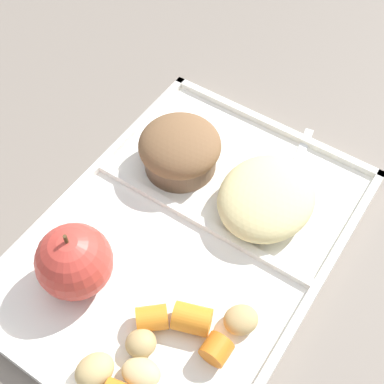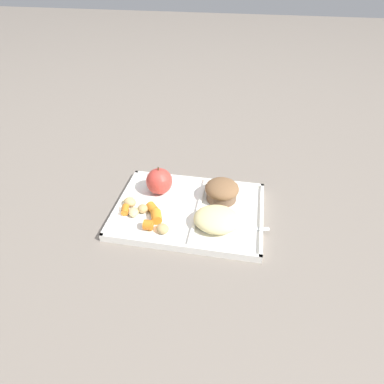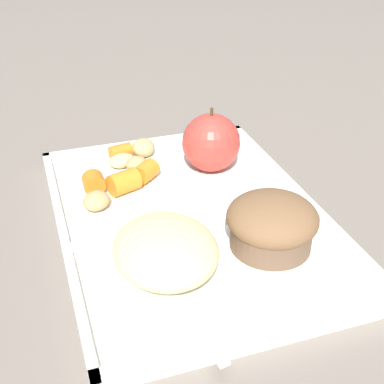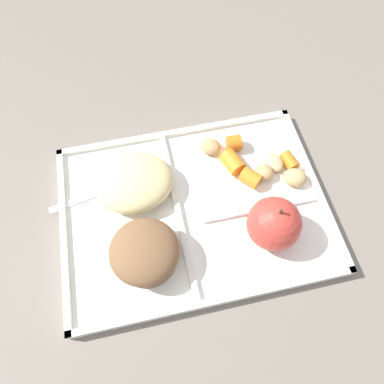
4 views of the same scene
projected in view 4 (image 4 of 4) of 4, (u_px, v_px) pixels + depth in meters
ground at (194, 211)px, 0.50m from camera, size 6.00×6.00×0.00m
lunch_tray at (194, 209)px, 0.49m from camera, size 0.38×0.28×0.02m
green_apple at (274, 224)px, 0.44m from camera, size 0.07×0.07×0.08m
bran_muffin at (145, 253)px, 0.43m from camera, size 0.09×0.09×0.05m
carrot_slice_center at (250, 178)px, 0.50m from camera, size 0.04×0.04×0.02m
carrot_slice_small at (232, 162)px, 0.51m from camera, size 0.04×0.04×0.03m
carrot_slice_large at (289, 161)px, 0.51m from camera, size 0.02×0.03×0.02m
carrot_slice_back at (234, 143)px, 0.52m from camera, size 0.02×0.03×0.03m
potato_chunk_browned at (274, 162)px, 0.51m from camera, size 0.04×0.04×0.02m
potato_chunk_corner at (264, 172)px, 0.50m from camera, size 0.04×0.04×0.02m
potato_chunk_wedge at (295, 177)px, 0.50m from camera, size 0.04×0.04×0.02m
potato_chunk_large at (210, 147)px, 0.52m from camera, size 0.04×0.04×0.02m
egg_noodle_pile at (134, 182)px, 0.48m from camera, size 0.11×0.10×0.04m
meatball_side at (137, 180)px, 0.49m from camera, size 0.04×0.04×0.04m
meatball_center at (141, 182)px, 0.49m from camera, size 0.03×0.03×0.03m
meatball_front at (126, 194)px, 0.48m from camera, size 0.03×0.03×0.03m
meatball_back at (151, 180)px, 0.49m from camera, size 0.03×0.03×0.03m
plastic_fork at (109, 189)px, 0.50m from camera, size 0.16×0.04×0.00m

